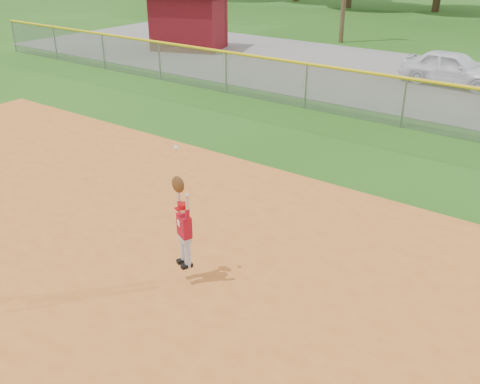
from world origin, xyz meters
name	(u,v)px	position (x,y,z in m)	size (l,w,h in m)	color
ground	(178,283)	(0.00, 0.00, 0.00)	(120.00, 120.00, 0.00)	#245714
parking_strip	(458,86)	(0.00, 16.00, 0.01)	(44.00, 10.00, 0.03)	slate
car_white_a	(453,68)	(-0.30, 15.92, 0.69)	(1.55, 3.86, 1.31)	white
utility_shed	(189,20)	(-13.39, 15.67, 1.43)	(4.52, 4.02, 2.81)	#590C12
outfield_fence	(404,99)	(0.00, 10.00, 0.88)	(40.06, 0.10, 1.55)	gray
ballplayer	(183,224)	(0.08, 0.11, 1.11)	(0.49, 0.34, 2.03)	silver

